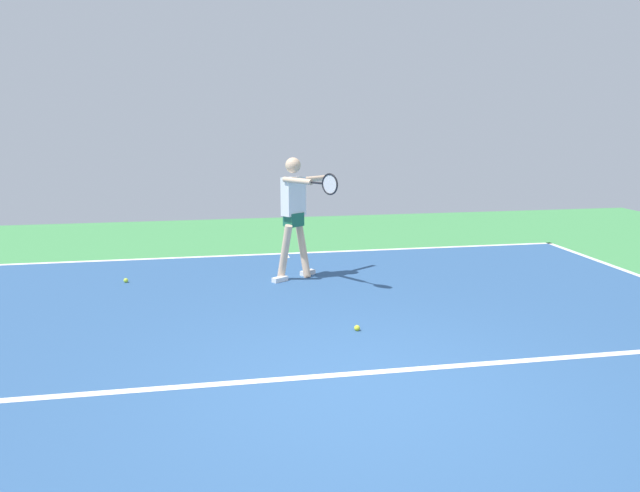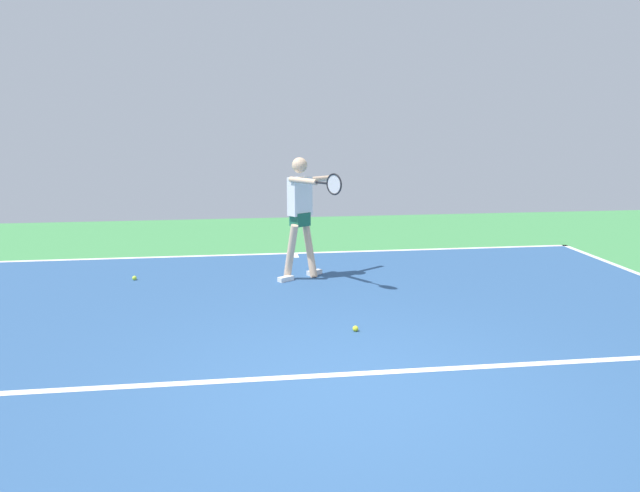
{
  "view_description": "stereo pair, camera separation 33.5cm",
  "coord_description": "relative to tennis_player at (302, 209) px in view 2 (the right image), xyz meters",
  "views": [
    {
      "loc": [
        1.28,
        4.81,
        2.34
      ],
      "look_at": [
        0.03,
        -1.98,
        0.9
      ],
      "focal_mm": 34.02,
      "sensor_mm": 36.0,
      "label": 1
    },
    {
      "loc": [
        0.95,
        4.86,
        2.34
      ],
      "look_at": [
        0.03,
        -1.98,
        0.9
      ],
      "focal_mm": 34.02,
      "sensor_mm": 36.0,
      "label": 2
    }
  ],
  "objects": [
    {
      "name": "tennis_player",
      "position": [
        0.0,
        0.0,
        0.0
      ],
      "size": [
        0.99,
        1.42,
        1.82
      ],
      "rotation": [
        0.0,
        0.0,
        0.6
      ],
      "color": "beige",
      "rests_on": "ground_plane"
    },
    {
      "name": "court_line_service",
      "position": [
        -0.04,
        3.55,
        -1.05
      ],
      "size": [
        7.8,
        0.1,
        0.01
      ],
      "primitive_type": "cube",
      "color": "white",
      "rests_on": "ground_plane"
    },
    {
      "name": "tennis_ball_centre_court",
      "position": [
        2.49,
        -0.22,
        -1.02
      ],
      "size": [
        0.07,
        0.07,
        0.07
      ],
      "primitive_type": "sphere",
      "color": "#C6E53D",
      "rests_on": "ground_plane"
    },
    {
      "name": "ground_plane",
      "position": [
        -0.04,
        3.92,
        -1.05
      ],
      "size": [
        19.45,
        19.45,
        0.0
      ],
      "primitive_type": "plane",
      "color": "#428E4C"
    },
    {
      "name": "court_line_centre_mark",
      "position": [
        -0.04,
        -1.54,
        -1.05
      ],
      "size": [
        0.1,
        0.3,
        0.01
      ],
      "primitive_type": "cube",
      "color": "white",
      "rests_on": "ground_plane"
    },
    {
      "name": "court_surface",
      "position": [
        -0.04,
        3.92,
        -1.05
      ],
      "size": [
        10.4,
        11.43,
        0.0
      ],
      "primitive_type": "cube",
      "color": "#2D5484",
      "rests_on": "ground_plane"
    },
    {
      "name": "tennis_ball_near_player",
      "position": [
        -0.35,
        2.4,
        -1.02
      ],
      "size": [
        0.07,
        0.07,
        0.07
      ],
      "primitive_type": "sphere",
      "color": "yellow",
      "rests_on": "ground_plane"
    },
    {
      "name": "court_line_baseline_near",
      "position": [
        -0.04,
        -1.74,
        -1.05
      ],
      "size": [
        10.4,
        0.1,
        0.01
      ],
      "primitive_type": "cube",
      "color": "white",
      "rests_on": "ground_plane"
    }
  ]
}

